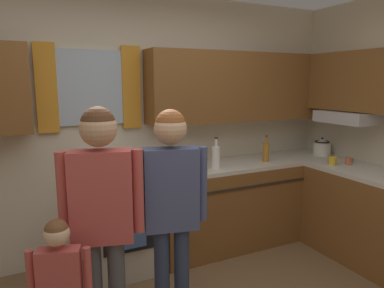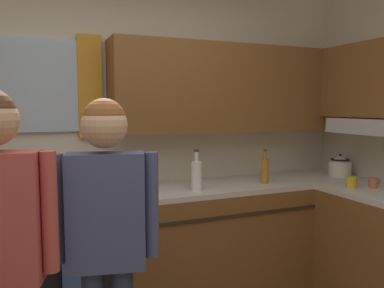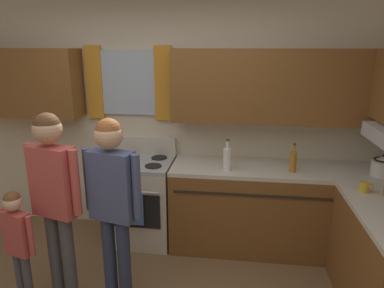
# 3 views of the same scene
# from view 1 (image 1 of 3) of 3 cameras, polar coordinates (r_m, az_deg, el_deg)

# --- Properties ---
(back_wall_unit) EXTENTS (4.60, 0.42, 2.60)m
(back_wall_unit) POSITION_cam_1_polar(r_m,az_deg,el_deg) (3.55, -8.65, 5.29)
(back_wall_unit) COLOR beige
(back_wall_unit) RESTS_ON ground
(kitchen_counter_run) EXTENTS (2.17, 1.79, 0.90)m
(kitchen_counter_run) POSITION_cam_1_polar(r_m,az_deg,el_deg) (3.96, 15.21, -9.48)
(kitchen_counter_run) COLOR brown
(kitchen_counter_run) RESTS_ON ground
(stove_oven) EXTENTS (0.64, 0.67, 1.10)m
(stove_oven) POSITION_cam_1_polar(r_m,az_deg,el_deg) (3.46, -10.93, -11.93)
(stove_oven) COLOR beige
(stove_oven) RESTS_ON ground
(bottle_oil_amber) EXTENTS (0.06, 0.06, 0.29)m
(bottle_oil_amber) POSITION_cam_1_polar(r_m,az_deg,el_deg) (3.87, 11.79, -1.22)
(bottle_oil_amber) COLOR #B27223
(bottle_oil_amber) RESTS_ON kitchen_counter_run
(bottle_milk_white) EXTENTS (0.08, 0.08, 0.31)m
(bottle_milk_white) POSITION_cam_1_polar(r_m,az_deg,el_deg) (3.50, 3.87, -2.04)
(bottle_milk_white) COLOR white
(bottle_milk_white) RESTS_ON kitchen_counter_run
(cup_terracotta) EXTENTS (0.11, 0.07, 0.08)m
(cup_terracotta) POSITION_cam_1_polar(r_m,az_deg,el_deg) (4.02, 23.88, -2.48)
(cup_terracotta) COLOR #B76642
(cup_terracotta) RESTS_ON kitchen_counter_run
(mug_mustard_yellow) EXTENTS (0.12, 0.08, 0.09)m
(mug_mustard_yellow) POSITION_cam_1_polar(r_m,az_deg,el_deg) (3.93, 21.64, -2.49)
(mug_mustard_yellow) COLOR gold
(mug_mustard_yellow) RESTS_ON kitchen_counter_run
(stovetop_kettle) EXTENTS (0.27, 0.20, 0.21)m
(stovetop_kettle) POSITION_cam_1_polar(r_m,az_deg,el_deg) (4.42, 20.15, -0.42)
(stovetop_kettle) COLOR silver
(stovetop_kettle) RESTS_ON kitchen_counter_run
(adult_holding_child) EXTENTS (0.49, 0.25, 1.61)m
(adult_holding_child) POSITION_cam_1_polar(r_m,az_deg,el_deg) (2.22, -14.29, -9.67)
(adult_holding_child) COLOR #4C4C51
(adult_holding_child) RESTS_ON ground
(adult_in_plaid) EXTENTS (0.48, 0.23, 1.58)m
(adult_in_plaid) POSITION_cam_1_polar(r_m,az_deg,el_deg) (2.37, -3.38, -8.59)
(adult_in_plaid) COLOR #2D3856
(adult_in_plaid) RESTS_ON ground
(small_child) EXTENTS (0.33, 0.17, 1.03)m
(small_child) POSITION_cam_1_polar(r_m,az_deg,el_deg) (2.22, -20.41, -20.53)
(small_child) COLOR #4C4C56
(small_child) RESTS_ON ground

